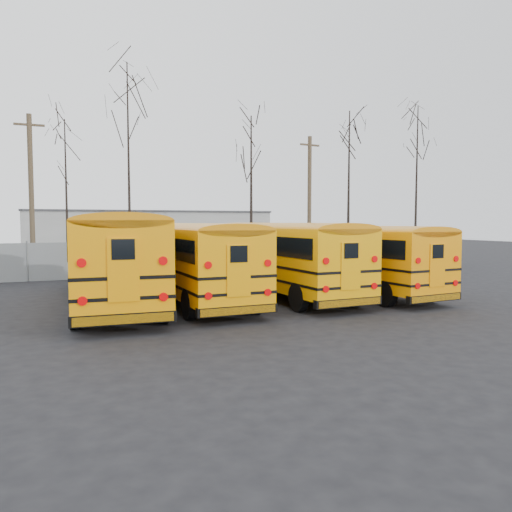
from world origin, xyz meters
name	(u,v)px	position (x,y,z in m)	size (l,w,h in m)	color
ground	(261,308)	(0.00, 0.00, 0.00)	(120.00, 120.00, 0.00)	black
fence	(179,258)	(0.00, 12.00, 1.00)	(40.00, 0.04, 2.00)	gray
distant_building	(149,233)	(2.00, 32.00, 2.00)	(22.00, 8.00, 4.00)	beige
bus_a	(111,252)	(-4.88, 2.62, 2.00)	(3.45, 12.31, 3.41)	black
bus_b	(192,255)	(-1.87, 2.39, 1.81)	(2.69, 11.08, 3.09)	black
bus_c	(281,253)	(1.90, 2.36, 1.82)	(2.94, 11.18, 3.10)	black
bus_d	(352,253)	(5.09, 1.93, 1.74)	(3.29, 10.80, 2.98)	black
utility_pole_left	(31,193)	(-7.80, 15.33, 4.74)	(1.64, 0.29, 9.22)	brown
utility_pole_right	(309,199)	(10.57, 15.70, 4.73)	(1.64, 0.33, 9.21)	brown
tree_3	(66,197)	(-5.92, 14.97, 4.51)	(0.26, 0.26, 9.01)	black
tree_4	(129,168)	(-2.29, 15.27, 6.38)	(0.26, 0.26, 12.75)	black
tree_5	(251,193)	(5.54, 14.52, 5.02)	(0.26, 0.26, 10.04)	black
tree_6	(349,187)	(14.31, 16.33, 5.73)	(0.26, 0.26, 11.46)	black
tree_7	(416,185)	(18.41, 13.56, 5.81)	(0.26, 0.26, 11.62)	black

